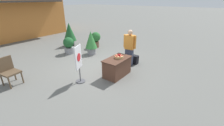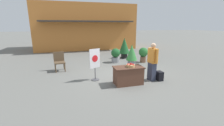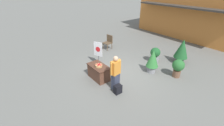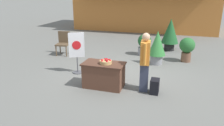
{
  "view_description": "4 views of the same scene",
  "coord_description": "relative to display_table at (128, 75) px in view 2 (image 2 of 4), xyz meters",
  "views": [
    {
      "loc": [
        -4.83,
        -4.24,
        2.96
      ],
      "look_at": [
        -0.28,
        -0.88,
        0.52
      ],
      "focal_mm": 24.0,
      "sensor_mm": 36.0,
      "label": 1
    },
    {
      "loc": [
        -2.51,
        -6.7,
        2.45
      ],
      "look_at": [
        -0.78,
        -0.56,
        0.83
      ],
      "focal_mm": 24.0,
      "sensor_mm": 36.0,
      "label": 2
    },
    {
      "loc": [
        5.35,
        -4.62,
        4.43
      ],
      "look_at": [
        0.05,
        -0.45,
        0.81
      ],
      "focal_mm": 24.0,
      "sensor_mm": 36.0,
      "label": 3
    },
    {
      "loc": [
        1.82,
        -6.84,
        2.8
      ],
      "look_at": [
        -0.13,
        -0.56,
        0.59
      ],
      "focal_mm": 35.0,
      "sensor_mm": 36.0,
      "label": 4
    }
  ],
  "objects": [
    {
      "name": "apple_basket",
      "position": [
        0.08,
        -0.03,
        0.44
      ],
      "size": [
        0.35,
        0.35,
        0.16
      ],
      "color": "tan",
      "rests_on": "display_table"
    },
    {
      "name": "patio_chair",
      "position": [
        -2.91,
        2.82,
        0.2
      ],
      "size": [
        0.62,
        0.62,
        1.04
      ],
      "rotation": [
        0.0,
        0.0,
        4.86
      ],
      "color": "brown",
      "rests_on": "ground_plane"
    },
    {
      "name": "ground_plane",
      "position": [
        0.22,
        1.1,
        -0.38
      ],
      "size": [
        120.0,
        120.0,
        0.0
      ],
      "primitive_type": "plane",
      "color": "slate"
    },
    {
      "name": "potted_plant_near_left",
      "position": [
        0.6,
        3.8,
        0.12
      ],
      "size": [
        0.6,
        0.6,
        0.95
      ],
      "color": "gray",
      "rests_on": "ground_plane"
    },
    {
      "name": "storefront_building",
      "position": [
        -0.54,
        11.15,
        1.87
      ],
      "size": [
        9.92,
        5.27,
        4.49
      ],
      "color": "#C67533",
      "rests_on": "ground_plane"
    },
    {
      "name": "poster_board",
      "position": [
        -1.27,
        0.83,
        0.4
      ],
      "size": [
        0.5,
        0.36,
        1.44
      ],
      "rotation": [
        0.0,
        0.0,
        -1.12
      ],
      "color": "#4C4C51",
      "rests_on": "ground_plane"
    },
    {
      "name": "potted_plant_far_right",
      "position": [
        1.28,
        2.66,
        0.36
      ],
      "size": [
        0.67,
        0.67,
        1.32
      ],
      "color": "gray",
      "rests_on": "ground_plane"
    },
    {
      "name": "potted_plant_far_left",
      "position": [
        2.4,
        3.33,
        0.21
      ],
      "size": [
        0.61,
        0.61,
        1.0
      ],
      "color": "brown",
      "rests_on": "ground_plane"
    },
    {
      "name": "person_visitor",
      "position": [
        1.19,
        0.13,
        0.49
      ],
      "size": [
        0.31,
        0.61,
        1.69
      ],
      "rotation": [
        0.0,
        0.0,
        -3.03
      ],
      "color": "#33384C",
      "rests_on": "ground_plane"
    },
    {
      "name": "backpack",
      "position": [
        1.52,
        0.0,
        -0.17
      ],
      "size": [
        0.24,
        0.34,
        0.42
      ],
      "color": "black",
      "rests_on": "ground_plane"
    },
    {
      "name": "display_table",
      "position": [
        0.0,
        0.0,
        0.0
      ],
      "size": [
        1.24,
        0.69,
        0.75
      ],
      "color": "brown",
      "rests_on": "ground_plane"
    },
    {
      "name": "potted_plant_near_right",
      "position": [
        1.64,
        4.95,
        0.5
      ],
      "size": [
        0.82,
        0.82,
        1.53
      ],
      "color": "black",
      "rests_on": "ground_plane"
    }
  ]
}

